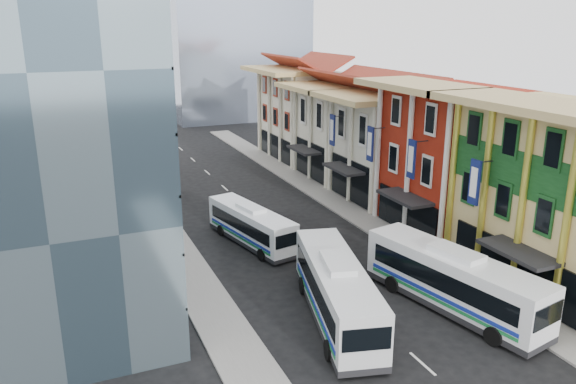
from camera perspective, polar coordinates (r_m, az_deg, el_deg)
name	(u,v)px	position (r m, az deg, el deg)	size (l,w,h in m)	color
ground	(434,374)	(30.56, 14.66, -17.49)	(200.00, 200.00, 0.00)	black
sidewalk_right	(360,217)	(51.20, 7.36, -2.53)	(3.00, 90.00, 0.15)	slate
sidewalk_left	(173,245)	(45.45, -11.58, -5.30)	(3.00, 90.00, 0.15)	slate
shophouse_tan	(572,200)	(40.49, 26.85, -0.72)	(8.00, 14.00, 12.00)	#D7BF7C
shophouse_red	(451,160)	(48.68, 16.21, 3.18)	(8.00, 10.00, 12.00)	maroon
shophouse_cream_near	(388,149)	(56.36, 10.08, 4.36)	(8.00, 9.00, 10.00)	#EDE7CF
shophouse_cream_mid	(344,133)	(63.91, 5.69, 6.01)	(8.00, 9.00, 10.00)	#EDE7CF
shophouse_cream_far	(305,115)	(73.05, 1.72, 7.85)	(8.00, 12.00, 11.00)	#EDE7CF
office_tower	(30,56)	(38.52, -24.71, 12.45)	(12.00, 26.00, 30.00)	#3E5463
office_block_far	(54,124)	(62.27, -22.66, 6.37)	(10.00, 18.00, 14.00)	gray
bus_left_near	(337,290)	(33.48, 4.99, -9.86)	(2.85, 12.15, 3.90)	silver
bus_left_far	(251,225)	(44.57, -3.76, -3.34)	(2.33, 9.96, 3.20)	white
bus_right	(453,279)	(35.95, 16.45, -8.51)	(2.89, 12.36, 3.96)	white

